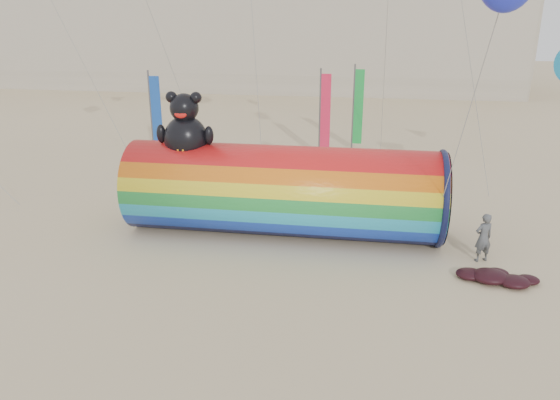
# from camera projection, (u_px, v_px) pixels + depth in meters

# --- Properties ---
(ground) EXTENTS (160.00, 160.00, 0.00)m
(ground) POSITION_uv_depth(u_px,v_px,m) (257.00, 285.00, 17.52)
(ground) COLOR #CCB58C
(ground) RESTS_ON ground
(windsock_assembly) EXTENTS (11.99, 3.65, 5.53)m
(windsock_assembly) POSITION_uv_depth(u_px,v_px,m) (283.00, 188.00, 20.96)
(windsock_assembly) COLOR red
(windsock_assembly) RESTS_ON ground
(kite_handler) EXTENTS (0.76, 0.65, 1.77)m
(kite_handler) POSITION_uv_depth(u_px,v_px,m) (483.00, 238.00, 18.88)
(kite_handler) COLOR #4D5053
(kite_handler) RESTS_ON ground
(fabric_bundle) EXTENTS (2.62, 1.35, 0.41)m
(fabric_bundle) POSITION_uv_depth(u_px,v_px,m) (496.00, 277.00, 17.66)
(fabric_bundle) COLOR #330911
(fabric_bundle) RESTS_ON ground
(festival_banners) EXTENTS (11.51, 5.13, 5.20)m
(festival_banners) POSITION_uv_depth(u_px,v_px,m) (282.00, 113.00, 31.27)
(festival_banners) COLOR #59595E
(festival_banners) RESTS_ON ground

